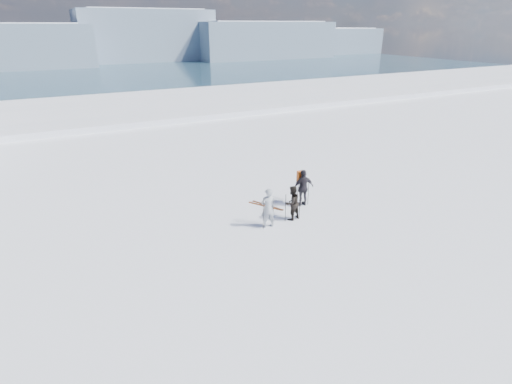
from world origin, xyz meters
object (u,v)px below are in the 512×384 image
skier_grey (268,208)px  skier_pack (303,188)px  skis_loose (266,206)px  skier_dark (292,203)px

skier_grey → skier_pack: size_ratio=0.98×
skis_loose → skier_grey: bearing=-117.1°
skier_pack → skier_grey: bearing=30.7°
skier_dark → skier_pack: (1.20, 0.97, 0.10)m
skier_grey → skier_dark: (1.22, 0.13, -0.09)m
skier_dark → skier_pack: skier_pack is taller
skier_dark → skier_pack: bearing=-152.3°
skier_grey → skier_dark: skier_grey is taller
skier_pack → skier_dark: bearing=45.2°
skier_grey → skier_dark: size_ratio=1.12×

